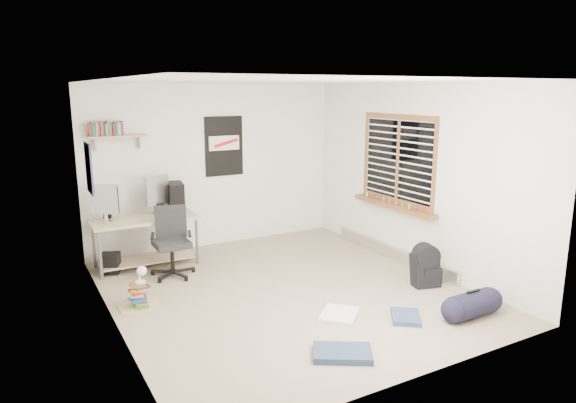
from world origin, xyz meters
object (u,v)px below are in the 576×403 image
office_chair (171,240)px  desk (146,241)px  book_stack (139,294)px  backpack (425,270)px  duffel_bag (472,305)px

office_chair → desk: bearing=126.1°
office_chair → book_stack: size_ratio=2.33×
backpack → office_chair: bearing=161.1°
duffel_bag → desk: bearing=127.2°
duffel_bag → book_stack: bearing=145.6°
backpack → book_stack: (-3.28, 1.10, -0.05)m
desk → duffel_bag: (2.64, -3.37, -0.22)m
office_chair → backpack: bearing=-17.8°
office_chair → duffel_bag: office_chair is taller
backpack → duffel_bag: 0.97m
office_chair → duffel_bag: (2.45, -2.81, -0.35)m
desk → office_chair: 0.61m
desk → backpack: bearing=-34.5°
office_chair → book_stack: bearing=-111.6°
desk → book_stack: 1.42m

